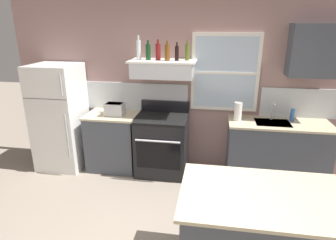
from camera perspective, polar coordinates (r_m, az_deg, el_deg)
The scene contains 18 objects.
back_wall at distance 4.50m, azimuth 3.14°, elevation 7.16°, with size 5.40×0.11×2.70m.
refrigerator at distance 4.88m, azimuth -20.68°, elevation 0.54°, with size 0.70×0.72×1.66m.
counter_left_of_stove at distance 4.71m, azimuth -10.73°, elevation -4.08°, with size 0.79×0.63×0.91m.
toaster at distance 4.45m, azimuth -10.52°, elevation 2.16°, with size 0.30×0.20×0.19m.
stove_range at distance 4.47m, azimuth -1.17°, elevation -4.87°, with size 0.76×0.69×1.09m.
range_hood_shelf at distance 4.24m, azimuth -1.03°, elevation 10.17°, with size 0.96×0.52×0.24m.
bottle_clear_tall at distance 4.26m, azimuth -5.85°, elevation 13.73°, with size 0.06×0.06×0.34m.
bottle_dark_green_wine at distance 4.23m, azimuth -3.96°, elevation 13.36°, with size 0.07×0.07×0.28m.
bottle_red_label_wine at distance 4.23m, azimuth -1.98°, elevation 13.46°, with size 0.07×0.07×0.29m.
bottle_amber_wine at distance 4.15m, azimuth -0.15°, elevation 13.30°, with size 0.07×0.07×0.28m.
bottle_balsamic_dark at distance 4.14m, azimuth 1.76°, elevation 13.14°, with size 0.06×0.06×0.25m.
bottle_olive_oil_square at distance 4.19m, azimuth 3.84°, elevation 13.32°, with size 0.06×0.06×0.28m.
counter_right_with_sink at distance 4.54m, azimuth 20.63°, elevation -5.85°, with size 1.43×0.63×0.91m.
sink_faucet at distance 4.40m, azimuth 20.06°, elevation 2.17°, with size 0.03×0.17×0.28m.
paper_towel_roll at distance 4.26m, azimuth 13.72°, elevation 1.67°, with size 0.11×0.11×0.27m, color white.
dish_soap_bottle at distance 4.49m, azimuth 23.44°, elevation 0.93°, with size 0.06×0.06×0.18m, color blue.
kitchen_island at distance 2.85m, azimuth 17.64°, elevation -21.56°, with size 1.40×0.90×0.91m.
upper_cabinet_right at distance 4.41m, azimuth 27.03°, elevation 12.15°, with size 0.64×0.32×0.70m.
Camera 1 is at (0.50, -2.16, 2.26)m, focal length 30.71 mm.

